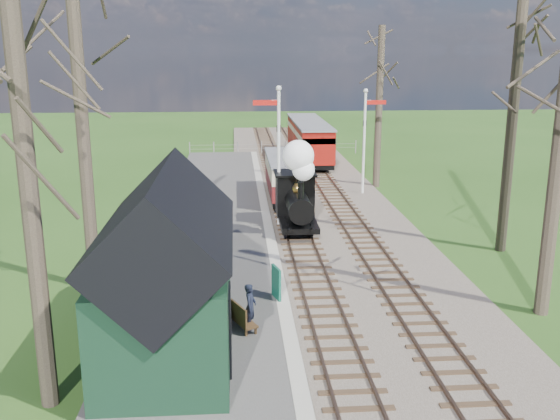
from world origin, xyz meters
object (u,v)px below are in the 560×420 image
Objects in this scene: station_shed at (168,274)px; red_carriage_b at (305,134)px; sign_board at (276,283)px; coach at (286,175)px; red_carriage_a at (314,145)px; person at (250,306)px; bench at (238,315)px; semaphore_far at (366,134)px; locomotive at (297,191)px; semaphore_near at (277,146)px.

red_carriage_b is at bearing 77.61° from station_shed.
sign_board is at bearing 48.25° from station_shed.
coach is 1.19× the size of red_carriage_a.
sign_board is at bearing -5.38° from person.
red_carriage_a reaches higher than bench.
sign_board is 2.37m from bench.
red_carriage_b is 30.64m from person.
semaphore_far is at bearing 64.28° from station_shed.
locomotive is 3.12× the size of person.
semaphore_near is at bearing -130.60° from semaphore_far.
semaphore_far is at bearing 68.66° from sign_board.
red_carriage_a is at bearing 80.02° from sign_board.
semaphore_far is 1.41× the size of locomotive.
semaphore_far is (8.67, 18.00, 1.08)m from station_shed.
red_carriage_a and red_carriage_b have the same top height.
station_shed is 11.60m from locomotive.
semaphore_near is 14.45m from red_carriage_a.
station_shed is 12.58m from semaphore_near.
red_carriage_a is at bearing 80.20° from locomotive.
bench is (-1.19, -2.04, -0.15)m from sign_board.
red_carriage_a is at bearing 75.09° from station_shed.
station_shed is 1.16× the size of red_carriage_a.
semaphore_near is 0.96× the size of coach.
station_shed is 2.72m from bench.
station_shed is 1.01× the size of semaphore_near.
station_shed is at bearing -111.68° from locomotive.
coach reaches higher than sign_board.
bench is 1.07× the size of person.
semaphore_far is 1.05× the size of red_carriage_b.
station_shed is 0.97× the size of coach.
station_shed is at bearing -131.75° from sign_board.
semaphore_near reaches higher than person.
semaphore_far is 16.04m from sign_board.
semaphore_near is 4.48× the size of bench.
red_carriage_a reaches higher than person.
locomotive reaches higher than person.
red_carriage_b is at bearing 79.88° from coach.
red_carriage_b is (-1.77, 13.40, -1.77)m from semaphore_far.
person is at bearing -111.44° from semaphore_far.
semaphore_near reaches higher than bench.
locomotive is 15.35m from red_carriage_a.
locomotive is at bearing -90.11° from coach.
red_carriage_a is 25.24m from bench.
red_carriage_a is (3.37, 13.90, -2.04)m from semaphore_near.
red_carriage_a is (-1.77, 7.90, -1.77)m from semaphore_far.
red_carriage_b is 28.43m from sign_board.
station_shed is at bearing -104.32° from coach.
red_carriage_b is at bearing 7.68° from person.
red_carriage_a is at bearing -90.00° from red_carriage_b.
coach is (0.01, 6.06, -0.50)m from locomotive.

